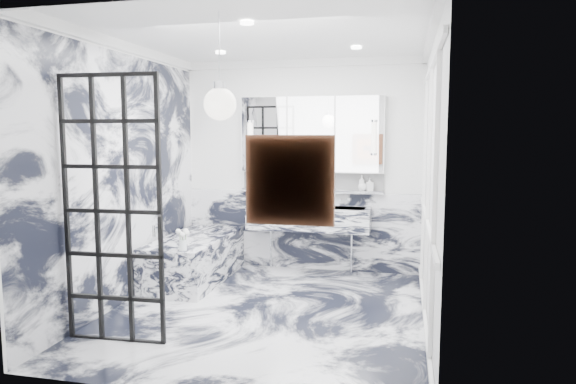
% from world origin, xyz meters
% --- Properties ---
extents(floor, '(3.60, 3.60, 0.00)m').
position_xyz_m(floor, '(0.00, 0.00, 0.00)').
color(floor, silver).
rests_on(floor, ground).
extents(ceiling, '(3.60, 3.60, 0.00)m').
position_xyz_m(ceiling, '(0.00, 0.00, 2.80)').
color(ceiling, white).
rests_on(ceiling, wall_back).
extents(wall_back, '(3.60, 0.00, 3.60)m').
position_xyz_m(wall_back, '(0.00, 1.80, 1.40)').
color(wall_back, white).
rests_on(wall_back, floor).
extents(wall_front, '(3.60, 0.00, 3.60)m').
position_xyz_m(wall_front, '(0.00, -1.80, 1.40)').
color(wall_front, white).
rests_on(wall_front, floor).
extents(wall_left, '(0.00, 3.60, 3.60)m').
position_xyz_m(wall_left, '(-1.60, 0.00, 1.40)').
color(wall_left, white).
rests_on(wall_left, floor).
extents(wall_right, '(0.00, 3.60, 3.60)m').
position_xyz_m(wall_right, '(1.60, 0.00, 1.40)').
color(wall_right, white).
rests_on(wall_right, floor).
extents(marble_clad_back, '(3.18, 0.05, 1.05)m').
position_xyz_m(marble_clad_back, '(0.00, 1.78, 0.53)').
color(marble_clad_back, silver).
rests_on(marble_clad_back, floor).
extents(marble_clad_left, '(0.02, 3.56, 2.68)m').
position_xyz_m(marble_clad_left, '(-1.59, 0.00, 1.34)').
color(marble_clad_left, silver).
rests_on(marble_clad_left, floor).
extents(panel_molding, '(0.03, 3.40, 2.30)m').
position_xyz_m(panel_molding, '(1.58, 0.00, 1.30)').
color(panel_molding, white).
rests_on(panel_molding, floor).
extents(soap_bottle_a, '(0.09, 0.09, 0.20)m').
position_xyz_m(soap_bottle_a, '(0.82, 1.71, 1.19)').
color(soap_bottle_a, '#8C5919').
rests_on(soap_bottle_a, ledge).
extents(soap_bottle_b, '(0.10, 0.10, 0.17)m').
position_xyz_m(soap_bottle_b, '(0.92, 1.71, 1.18)').
color(soap_bottle_b, '#4C4C51').
rests_on(soap_bottle_b, ledge).
extents(soap_bottle_c, '(0.13, 0.13, 0.15)m').
position_xyz_m(soap_bottle_c, '(0.83, 1.71, 1.16)').
color(soap_bottle_c, silver).
rests_on(soap_bottle_c, ledge).
extents(face_pot, '(0.14, 0.14, 0.14)m').
position_xyz_m(face_pot, '(-0.06, 1.71, 1.17)').
color(face_pot, white).
rests_on(face_pot, ledge).
extents(amber_bottle, '(0.04, 0.04, 0.10)m').
position_xyz_m(amber_bottle, '(0.37, 1.71, 1.14)').
color(amber_bottle, '#8C5919').
rests_on(amber_bottle, ledge).
extents(flower_vase, '(0.08, 0.08, 0.12)m').
position_xyz_m(flower_vase, '(-1.00, 0.17, 0.61)').
color(flower_vase, silver).
rests_on(flower_vase, bathtub).
extents(crittall_door, '(0.88, 0.08, 2.32)m').
position_xyz_m(crittall_door, '(-1.10, -1.03, 1.16)').
color(crittall_door, black).
rests_on(crittall_door, floor).
extents(artwork, '(0.48, 0.05, 0.48)m').
position_xyz_m(artwork, '(0.64, -1.76, 1.53)').
color(artwork, '#BD4C13').
rests_on(artwork, wall_front).
extents(pendant_light, '(0.25, 0.25, 0.25)m').
position_xyz_m(pendant_light, '(-0.03, -1.20, 2.06)').
color(pendant_light, white).
rests_on(pendant_light, ceiling).
extents(trough_sink, '(1.60, 0.45, 0.30)m').
position_xyz_m(trough_sink, '(0.15, 1.55, 0.73)').
color(trough_sink, silver).
rests_on(trough_sink, wall_back).
extents(ledge, '(1.90, 0.14, 0.04)m').
position_xyz_m(ledge, '(0.15, 1.72, 1.07)').
color(ledge, silver).
rests_on(ledge, wall_back).
extents(subway_tile, '(1.90, 0.03, 0.23)m').
position_xyz_m(subway_tile, '(0.15, 1.78, 1.21)').
color(subway_tile, white).
rests_on(subway_tile, wall_back).
extents(mirror_cabinet, '(1.90, 0.16, 1.00)m').
position_xyz_m(mirror_cabinet, '(0.15, 1.73, 1.82)').
color(mirror_cabinet, white).
rests_on(mirror_cabinet, wall_back).
extents(sconce_left, '(0.07, 0.07, 0.40)m').
position_xyz_m(sconce_left, '(-0.67, 1.63, 1.78)').
color(sconce_left, white).
rests_on(sconce_left, mirror_cabinet).
extents(sconce_right, '(0.07, 0.07, 0.40)m').
position_xyz_m(sconce_right, '(0.97, 1.63, 1.78)').
color(sconce_right, white).
rests_on(sconce_right, mirror_cabinet).
extents(bathtub, '(0.75, 1.65, 0.55)m').
position_xyz_m(bathtub, '(-1.18, 0.90, 0.28)').
color(bathtub, silver).
rests_on(bathtub, floor).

